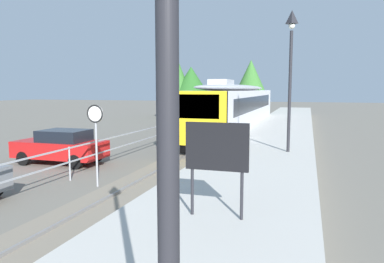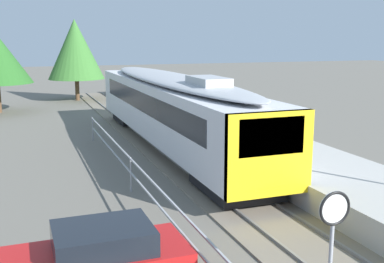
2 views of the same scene
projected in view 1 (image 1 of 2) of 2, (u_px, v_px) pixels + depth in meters
ground_plane at (174, 143)px, 22.75m from camera, size 160.00×160.00×0.00m
track_rails at (221, 145)px, 21.85m from camera, size 3.20×60.00×0.14m
commuter_train at (236, 106)px, 26.13m from camera, size 2.82×19.70×3.74m
station_platform at (277, 140)px, 20.82m from camera, size 3.90×60.00×0.90m
platform_lamp_mid_platform at (291, 54)px, 13.84m from camera, size 0.34×0.34×5.35m
platform_notice_board at (217, 150)px, 6.82m from camera, size 1.20×0.08×1.80m
speed_limit_sign at (95, 125)px, 12.31m from camera, size 0.61×0.10×2.81m
carpark_fence at (69, 156)px, 13.27m from camera, size 0.06×36.06×1.25m
parked_hatchback_red at (61, 146)px, 16.31m from camera, size 4.01×1.79×1.53m
tree_behind_carpark at (251, 81)px, 45.90m from camera, size 4.79×4.79×6.98m
tree_behind_station_far at (191, 83)px, 42.90m from camera, size 5.07×5.07×5.94m
tree_distant_left at (176, 77)px, 43.15m from camera, size 4.18×4.18×7.43m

